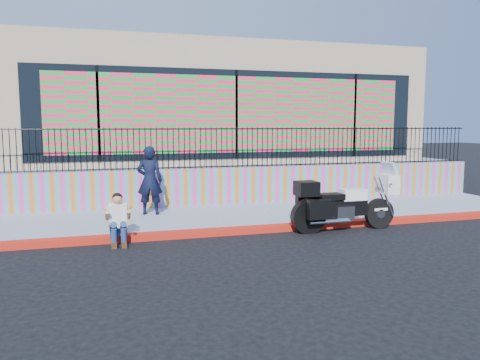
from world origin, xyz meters
name	(u,v)px	position (x,y,z in m)	size (l,w,h in m)	color
ground	(283,231)	(0.00, 0.00, 0.00)	(90.00, 90.00, 0.00)	black
red_curb	(283,228)	(0.00, 0.00, 0.07)	(16.00, 0.30, 0.15)	red
sidewalk	(261,215)	(0.00, 1.65, 0.07)	(16.00, 3.00, 0.15)	#9099AD
mural_wall	(244,185)	(0.00, 3.25, 0.70)	(16.00, 0.20, 1.10)	#F13FA1
metal_fence	(244,147)	(0.00, 3.25, 1.85)	(15.80, 0.04, 1.20)	black
elevated_platform	(209,172)	(0.00, 8.35, 0.62)	(16.00, 10.00, 1.25)	#9099AD
storefront_building	(209,107)	(0.00, 8.13, 3.25)	(14.00, 8.06, 4.00)	tan
police_motorcycle	(343,202)	(1.38, -0.38, 0.69)	(2.63, 0.87, 1.64)	black
police_officer	(150,180)	(-2.93, 2.20, 1.06)	(0.67, 0.44, 1.83)	black
seated_man	(118,224)	(-3.83, -0.23, 0.45)	(0.54, 0.71, 1.06)	navy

